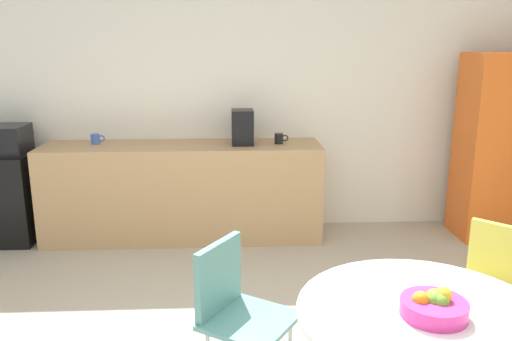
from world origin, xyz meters
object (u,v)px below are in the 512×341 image
(chair_yellow, at_px, (495,281))
(mug_white, at_px, (96,139))
(chair_teal, at_px, (234,301))
(round_table, at_px, (422,340))
(mini_fridge, at_px, (6,197))
(fruit_bowl, at_px, (434,306))
(mug_green, at_px, (279,139))
(coffee_maker, at_px, (242,127))
(locker_cabinet, at_px, (494,147))

(chair_yellow, bearing_deg, mug_white, 141.05)
(chair_teal, bearing_deg, round_table, -33.08)
(mini_fridge, distance_m, fruit_bowl, 4.10)
(chair_teal, relative_size, mug_green, 6.43)
(fruit_bowl, bearing_deg, chair_yellow, 47.83)
(coffee_maker, bearing_deg, mug_green, 1.19)
(mug_green, bearing_deg, chair_yellow, -64.34)
(mini_fridge, bearing_deg, fruit_bowl, -44.30)
(mug_white, distance_m, mug_green, 1.71)
(round_table, xyz_separation_m, mug_white, (-2.06, 2.89, 0.35))
(mug_green, distance_m, coffee_maker, 0.36)
(locker_cabinet, height_order, mug_white, locker_cabinet)
(mini_fridge, height_order, chair_yellow, mini_fridge)
(locker_cabinet, relative_size, mug_green, 13.43)
(round_table, distance_m, coffee_maker, 2.93)
(mug_white, xyz_separation_m, mug_green, (1.70, -0.07, 0.00))
(fruit_bowl, xyz_separation_m, mug_white, (-2.08, 2.93, 0.17))
(locker_cabinet, bearing_deg, mug_white, 177.28)
(mini_fridge, xyz_separation_m, round_table, (2.90, -2.81, 0.18))
(round_table, height_order, fruit_bowl, fruit_bowl)
(mini_fridge, bearing_deg, round_table, -44.11)
(locker_cabinet, xyz_separation_m, chair_teal, (-2.46, -2.19, -0.34))
(mini_fridge, height_order, mug_white, mug_white)
(chair_teal, height_order, fruit_bowl, fruit_bowl)
(round_table, height_order, chair_teal, chair_teal)
(fruit_bowl, relative_size, mug_green, 2.14)
(chair_yellow, bearing_deg, locker_cabinet, 64.22)
(locker_cabinet, xyz_separation_m, mug_green, (-2.01, 0.11, 0.08))
(round_table, bearing_deg, mini_fridge, 135.89)
(locker_cabinet, relative_size, chair_teal, 2.09)
(coffee_maker, bearing_deg, mug_white, 176.79)
(coffee_maker, bearing_deg, mini_fridge, 180.00)
(locker_cabinet, xyz_separation_m, coffee_maker, (-2.35, 0.10, 0.19))
(fruit_bowl, xyz_separation_m, mug_green, (-0.37, 2.86, 0.17))
(fruit_bowl, relative_size, mug_white, 2.14)
(round_table, height_order, mug_white, mug_white)
(mini_fridge, bearing_deg, chair_yellow, -30.81)
(fruit_bowl, height_order, mug_green, mug_green)
(mug_green, bearing_deg, chair_teal, -101.08)
(locker_cabinet, bearing_deg, chair_teal, -138.32)
(mini_fridge, bearing_deg, mug_green, 0.16)
(chair_teal, distance_m, mug_white, 2.71)
(mug_white, height_order, coffee_maker, coffee_maker)
(mini_fridge, relative_size, mug_white, 6.45)
(mug_white, xyz_separation_m, coffee_maker, (1.36, -0.08, 0.11))
(round_table, height_order, chair_yellow, chair_yellow)
(fruit_bowl, xyz_separation_m, coffee_maker, (-0.72, 2.85, 0.28))
(locker_cabinet, xyz_separation_m, chair_yellow, (-0.98, -2.03, -0.34))
(locker_cabinet, relative_size, fruit_bowl, 6.28)
(round_table, relative_size, coffee_maker, 3.37)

